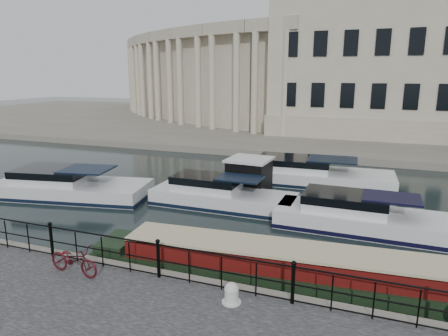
{
  "coord_description": "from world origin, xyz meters",
  "views": [
    {
      "loc": [
        5.59,
        -11.75,
        6.49
      ],
      "look_at": [
        0.5,
        2.0,
        3.0
      ],
      "focal_mm": 32.0,
      "sensor_mm": 36.0,
      "label": 1
    }
  ],
  "objects_px": {
    "mooring_bollard": "(231,293)",
    "harbour_hut": "(249,179)",
    "narrowboat": "(286,272)",
    "bicycle": "(74,260)"
  },
  "relations": [
    {
      "from": "narrowboat",
      "to": "harbour_hut",
      "type": "height_order",
      "value": "harbour_hut"
    },
    {
      "from": "mooring_bollard",
      "to": "harbour_hut",
      "type": "relative_size",
      "value": 0.18
    },
    {
      "from": "narrowboat",
      "to": "harbour_hut",
      "type": "bearing_deg",
      "value": 110.18
    },
    {
      "from": "mooring_bollard",
      "to": "narrowboat",
      "type": "height_order",
      "value": "narrowboat"
    },
    {
      "from": "mooring_bollard",
      "to": "narrowboat",
      "type": "relative_size",
      "value": 0.04
    },
    {
      "from": "bicycle",
      "to": "narrowboat",
      "type": "relative_size",
      "value": 0.13
    },
    {
      "from": "bicycle",
      "to": "harbour_hut",
      "type": "height_order",
      "value": "harbour_hut"
    },
    {
      "from": "harbour_hut",
      "to": "narrowboat",
      "type": "bearing_deg",
      "value": -62.27
    },
    {
      "from": "mooring_bollard",
      "to": "narrowboat",
      "type": "distance_m",
      "value": 2.75
    },
    {
      "from": "bicycle",
      "to": "harbour_hut",
      "type": "bearing_deg",
      "value": -6.66
    }
  ]
}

